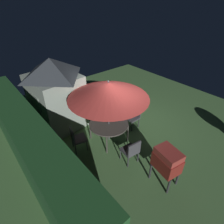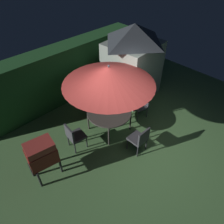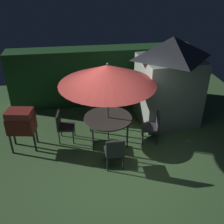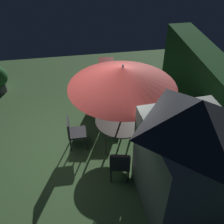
# 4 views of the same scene
# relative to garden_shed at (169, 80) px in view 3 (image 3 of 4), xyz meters

# --- Properties ---
(ground_plane) EXTENTS (11.00, 11.00, 0.00)m
(ground_plane) POSITION_rel_garden_shed_xyz_m (-1.94, -1.86, -1.40)
(ground_plane) COLOR #47703D
(hedge_backdrop) EXTENTS (6.49, 0.79, 2.02)m
(hedge_backdrop) POSITION_rel_garden_shed_xyz_m (-1.94, 1.64, -0.38)
(hedge_backdrop) COLOR #1E4C23
(hedge_backdrop) RESTS_ON ground
(garden_shed) EXTENTS (1.99, 1.85, 2.74)m
(garden_shed) POSITION_rel_garden_shed_xyz_m (0.00, 0.00, 0.00)
(garden_shed) COLOR gray
(garden_shed) RESTS_ON ground
(patio_table) EXTENTS (1.37, 1.37, 0.74)m
(patio_table) POSITION_rel_garden_shed_xyz_m (-2.05, -0.91, -0.71)
(patio_table) COLOR #47423D
(patio_table) RESTS_ON ground
(patio_umbrella) EXTENTS (2.61, 2.61, 2.36)m
(patio_umbrella) POSITION_rel_garden_shed_xyz_m (-2.05, -0.91, 0.64)
(patio_umbrella) COLOR #4C4C51
(patio_umbrella) RESTS_ON ground
(bbq_grill) EXTENTS (0.77, 0.61, 1.20)m
(bbq_grill) POSITION_rel_garden_shed_xyz_m (-4.42, -0.97, -0.55)
(bbq_grill) COLOR maroon
(bbq_grill) RESTS_ON ground
(chair_near_shed) EXTENTS (0.46, 0.47, 0.90)m
(chair_near_shed) POSITION_rel_garden_shed_xyz_m (-2.04, -2.17, -0.88)
(chair_near_shed) COLOR #38383D
(chair_near_shed) RESTS_ON ground
(chair_far_side) EXTENTS (0.55, 0.55, 0.90)m
(chair_far_side) POSITION_rel_garden_shed_xyz_m (-0.77, -1.17, -0.88)
(chair_far_side) COLOR #38383D
(chair_far_side) RESTS_ON ground
(chair_toward_hedge) EXTENTS (0.56, 0.57, 0.90)m
(chair_toward_hedge) POSITION_rel_garden_shed_xyz_m (-1.74, 0.24, -0.88)
(chair_toward_hedge) COLOR #38383D
(chair_toward_hedge) RESTS_ON ground
(chair_toward_house) EXTENTS (0.51, 0.51, 0.90)m
(chair_toward_house) POSITION_rel_garden_shed_xyz_m (-3.32, -0.76, -0.88)
(chair_toward_house) COLOR #38383D
(chair_toward_house) RESTS_ON ground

